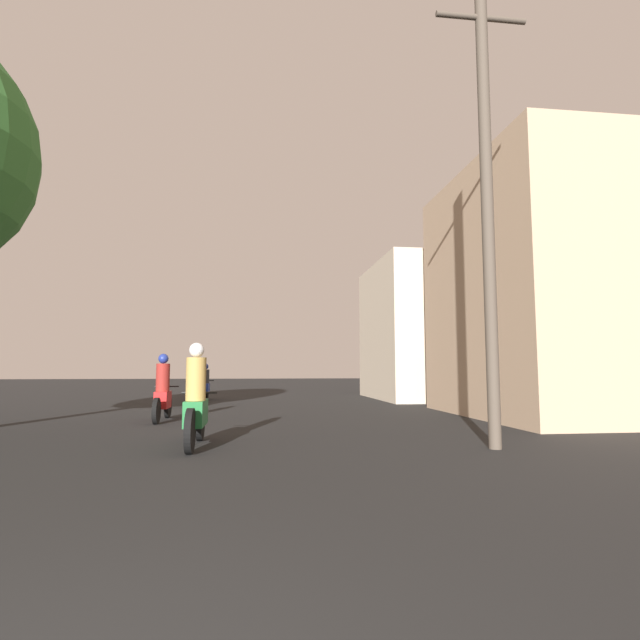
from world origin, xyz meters
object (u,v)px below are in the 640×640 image
object	(u,v)px
motorcycle_green	(196,406)
motorcycle_yellow	(193,387)
motorcycle_red	(163,394)
utility_pole_near	(487,200)
building_right_near	(545,292)
building_right_far	(421,331)
motorcycle_blue	(205,385)

from	to	relation	value
motorcycle_green	motorcycle_yellow	size ratio (longest dim) A/B	1.07
motorcycle_red	utility_pole_near	world-z (taller)	utility_pole_near
motorcycle_green	motorcycle_red	world-z (taller)	motorcycle_green
building_right_near	building_right_far	distance (m)	7.97
motorcycle_green	utility_pole_near	xyz separation A→B (m)	(4.72, -0.79, 3.38)
building_right_far	motorcycle_green	bearing A→B (deg)	-123.31
motorcycle_blue	motorcycle_green	bearing A→B (deg)	-85.30
motorcycle_yellow	building_right_far	distance (m)	9.79
motorcycle_green	utility_pole_near	size ratio (longest dim) A/B	0.26
motorcycle_green	utility_pole_near	distance (m)	5.86
motorcycle_green	motorcycle_yellow	distance (m)	8.79
motorcycle_green	building_right_near	size ratio (longest dim) A/B	0.31
building_right_near	motorcycle_yellow	bearing A→B (deg)	154.37
motorcycle_red	utility_pole_near	xyz separation A→B (m)	(6.00, -4.96, 3.39)
motorcycle_green	motorcycle_blue	distance (m)	12.27
motorcycle_blue	building_right_near	size ratio (longest dim) A/B	0.32
motorcycle_green	motorcycle_yellow	bearing A→B (deg)	92.72
building_right_far	utility_pole_near	world-z (taller)	utility_pole_near
motorcycle_red	building_right_far	xyz separation A→B (m)	(9.13, 7.77, 2.17)
motorcycle_yellow	motorcycle_blue	bearing A→B (deg)	97.33
building_right_near	building_right_far	size ratio (longest dim) A/B	1.07
building_right_near	utility_pole_near	distance (m)	6.25
motorcycle_red	motorcycle_blue	distance (m)	8.05
motorcycle_red	building_right_far	world-z (taller)	building_right_far
motorcycle_red	motorcycle_yellow	distance (m)	4.55
motorcycle_red	motorcycle_yellow	size ratio (longest dim) A/B	1.09
building_right_far	motorcycle_yellow	bearing A→B (deg)	-160.24
motorcycle_green	motorcycle_blue	world-z (taller)	motorcycle_green
motorcycle_yellow	motorcycle_blue	size ratio (longest dim) A/B	0.91
motorcycle_green	building_right_far	distance (m)	14.45
motorcycle_blue	building_right_far	size ratio (longest dim) A/B	0.34
motorcycle_blue	motorcycle_red	bearing A→B (deg)	-91.76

